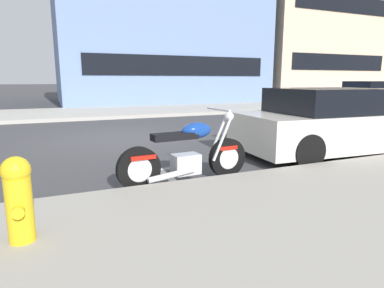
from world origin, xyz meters
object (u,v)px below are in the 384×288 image
fire_hydrant (19,197)px  car_opposite_curb (368,96)px  parked_car_behind_motorcycle (333,123)px  parked_motorcycle (187,156)px

fire_hydrant → car_opposite_curb: bearing=30.5°
fire_hydrant → parked_car_behind_motorcycle: bearing=19.8°
parked_motorcycle → fire_hydrant: parked_motorcycle is taller
parked_car_behind_motorcycle → car_opposite_curb: 12.15m
car_opposite_curb → fire_hydrant: (-15.57, -9.18, -0.16)m
parked_car_behind_motorcycle → fire_hydrant: bearing=-156.8°
parked_motorcycle → parked_car_behind_motorcycle: bearing=7.0°
parked_motorcycle → fire_hydrant: (-2.13, -1.35, 0.12)m
fire_hydrant → parked_motorcycle: bearing=32.4°
parked_car_behind_motorcycle → fire_hydrant: size_ratio=5.55×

